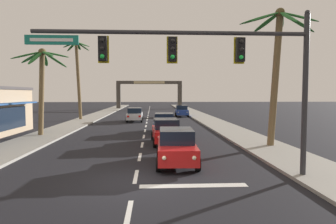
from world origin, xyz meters
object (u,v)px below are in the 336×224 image
Objects in this scene: town_gateway_arch at (149,91)px; traffic_signal_mast at (214,60)px; sedan_third_in_queue at (166,131)px; palm_left_second at (42,74)px; palm_left_third at (78,67)px; palm_right_second at (277,53)px; sedan_fifth_in_queue at (164,123)px; sedan_oncoming_far at (135,114)px; sedan_parked_nearest_kerb at (182,111)px; sedan_lead_at_stop_bar at (176,146)px.

traffic_signal_mast is at bearing -86.79° from town_gateway_arch.
sedan_third_in_queue is 11.07m from palm_left_second.
sedan_third_in_queue is 0.44× the size of palm_left_third.
sedan_third_in_queue is 0.65× the size of palm_left_second.
palm_left_third is 1.17× the size of palm_right_second.
palm_left_third reaches higher than sedan_fifth_in_queue.
palm_left_third reaches higher than palm_left_second.
sedan_parked_nearest_kerb is at bearing 49.37° from sedan_oncoming_far.
palm_left_third is at bearing 113.88° from sedan_lead_at_stop_bar.
sedan_third_in_queue is at bearing -90.99° from sedan_fifth_in_queue.
sedan_parked_nearest_kerb is (3.22, 29.56, 0.00)m from sedan_lead_at_stop_bar.
palm_left_third reaches higher than sedan_third_in_queue.
sedan_fifth_in_queue is at bearing 12.11° from palm_left_second.
sedan_third_in_queue is 1.01× the size of sedan_oncoming_far.
sedan_oncoming_far is 0.64× the size of palm_left_second.
sedan_lead_at_stop_bar is 22.20m from sedan_oncoming_far.
sedan_third_in_queue is 0.52× the size of palm_right_second.
palm_left_second is (-9.69, -2.08, 4.06)m from sedan_fifth_in_queue.
traffic_signal_mast reaches higher than sedan_third_in_queue.
sedan_parked_nearest_kerb is (6.53, 7.61, 0.00)m from sedan_oncoming_far.
town_gateway_arch is (-1.62, 46.66, 3.25)m from sedan_third_in_queue.
palm_left_third is 29.89m from town_gateway_arch.
sedan_lead_at_stop_bar is 0.30× the size of town_gateway_arch.
traffic_signal_mast is 14.92m from sedan_fifth_in_queue.
town_gateway_arch is at bearing 102.48° from sedan_parked_nearest_kerb.
palm_left_third is (-10.64, 24.04, 5.96)m from sedan_lead_at_stop_bar.
town_gateway_arch is at bearing 92.42° from sedan_fifth_in_queue.
palm_right_second is at bearing -82.41° from sedan_parked_nearest_kerb.
sedan_fifth_in_queue is (-0.12, 11.65, 0.00)m from sedan_lead_at_stop_bar.
palm_left_second reaches higher than sedan_lead_at_stop_bar.
palm_left_third is at bearing 119.77° from sedan_third_in_queue.
traffic_signal_mast is 2.44× the size of sedan_lead_at_stop_bar.
palm_left_third is (-7.34, 2.09, 5.96)m from sedan_oncoming_far.
palm_left_second reaches higher than sedan_parked_nearest_kerb.
sedan_fifth_in_queue is (-1.37, 14.35, -3.84)m from traffic_signal_mast.
palm_left_second is 17.38m from palm_right_second.
sedan_oncoming_far is at bearing -130.63° from sedan_parked_nearest_kerb.
town_gateway_arch is (-1.85, 52.48, 3.25)m from sedan_lead_at_stop_bar.
palm_left_third is at bearing 93.27° from palm_left_second.
sedan_fifth_in_queue is at bearing -72.85° from sedan_oncoming_far.
palm_right_second reaches higher than palm_left_second.
palm_right_second reaches higher than sedan_fifth_in_queue.
sedan_fifth_in_queue is 17.31m from palm_left_third.
town_gateway_arch is at bearing 99.92° from palm_right_second.
sedan_third_in_queue is 8.71m from palm_right_second.
traffic_signal_mast is 9.46m from sedan_third_in_queue.
town_gateway_arch is (1.46, 30.53, 3.25)m from sedan_oncoming_far.
sedan_third_in_queue is at bearing -79.20° from sedan_oncoming_far.
sedan_third_in_queue is 0.31× the size of town_gateway_arch.
sedan_oncoming_far is 10.02m from sedan_parked_nearest_kerb.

